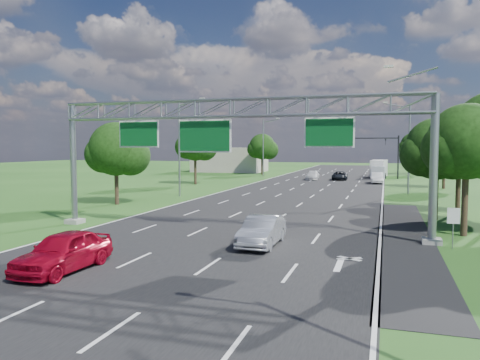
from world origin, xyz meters
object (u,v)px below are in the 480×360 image
at_px(regulatory_sign, 453,220).
at_px(traffic_signal, 376,147).
at_px(box_truck, 379,169).
at_px(silver_sedan, 262,231).
at_px(red_coupe, 64,251).
at_px(sign_gantry, 233,118).

height_order(regulatory_sign, traffic_signal, traffic_signal).
xyz_separation_m(traffic_signal, box_truck, (0.52, 2.45, -3.76)).
bearing_deg(silver_sedan, box_truck, 84.78).
xyz_separation_m(traffic_signal, red_coupe, (-11.20, -63.47, -4.33)).
bearing_deg(red_coupe, box_truck, 80.37).
height_order(regulatory_sign, silver_sedan, regulatory_sign).
distance_m(regulatory_sign, silver_sedan, 9.73).
bearing_deg(box_truck, regulatory_sign, -79.00).
distance_m(sign_gantry, regulatory_sign, 13.25).
distance_m(regulatory_sign, traffic_signal, 54.37).
bearing_deg(sign_gantry, box_truck, 82.13).
distance_m(traffic_signal, box_truck, 4.52).
distance_m(regulatory_sign, box_truck, 56.65).
height_order(traffic_signal, box_truck, traffic_signal).
relative_size(traffic_signal, red_coupe, 2.48).
bearing_deg(traffic_signal, sign_gantry, -97.68).
bearing_deg(sign_gantry, silver_sedan, -50.13).
relative_size(traffic_signal, silver_sedan, 2.58).
height_order(sign_gantry, red_coupe, sign_gantry).
bearing_deg(red_coupe, silver_sedan, 48.37).
height_order(red_coupe, box_truck, box_truck).
bearing_deg(regulatory_sign, silver_sedan, -167.56).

